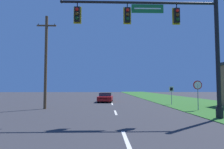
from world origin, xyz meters
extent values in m
cube|color=#2D6626|center=(10.50, 30.00, 0.02)|extent=(10.00, 110.00, 0.04)
cube|color=silver|center=(0.00, 6.00, 0.01)|extent=(0.16, 2.80, 0.01)
cube|color=silver|center=(0.00, 14.00, 0.01)|extent=(0.16, 2.80, 0.01)
cube|color=silver|center=(0.00, 22.00, 0.01)|extent=(0.16, 2.80, 0.01)
cube|color=silver|center=(0.00, 30.00, 0.01)|extent=(0.16, 2.80, 0.01)
cube|color=silver|center=(0.00, 38.00, 0.01)|extent=(0.16, 2.80, 0.01)
cylinder|color=black|center=(6.40, 10.83, 0.39)|extent=(0.44, 0.44, 0.70)
cylinder|color=black|center=(6.40, 10.83, 4.03)|extent=(0.26, 0.26, 7.97)
cylinder|color=black|center=(1.41, 10.83, 7.41)|extent=(9.99, 0.16, 0.16)
sphere|color=black|center=(-3.59, 10.83, 7.41)|extent=(0.21, 0.21, 0.21)
cube|color=#196B33|center=(1.91, 10.83, 7.02)|extent=(2.06, 0.06, 0.55)
cube|color=white|center=(1.91, 10.80, 7.02)|extent=(1.73, 0.01, 0.08)
cylinder|color=black|center=(-2.59, 10.83, 7.24)|extent=(0.06, 0.06, 0.35)
cube|color=yellow|center=(-2.59, 10.97, 6.59)|extent=(0.50, 0.03, 1.11)
cube|color=black|center=(-2.59, 10.83, 6.59)|extent=(0.34, 0.24, 0.95)
sphere|color=red|center=(-2.59, 10.69, 6.87)|extent=(0.22, 0.22, 0.22)
sphere|color=#51380F|center=(-2.59, 10.69, 6.59)|extent=(0.22, 0.22, 0.22)
sphere|color=#0F3D19|center=(-2.59, 10.69, 6.30)|extent=(0.22, 0.22, 0.22)
cylinder|color=black|center=(0.61, 10.83, 7.24)|extent=(0.06, 0.06, 0.35)
cube|color=yellow|center=(0.61, 10.97, 6.59)|extent=(0.50, 0.03, 1.11)
cube|color=black|center=(0.61, 10.83, 6.59)|extent=(0.34, 0.24, 0.95)
sphere|color=red|center=(0.61, 10.69, 6.87)|extent=(0.22, 0.22, 0.22)
sphere|color=#51380F|center=(0.61, 10.69, 6.59)|extent=(0.22, 0.22, 0.22)
sphere|color=#0F3D19|center=(0.61, 10.69, 6.30)|extent=(0.22, 0.22, 0.22)
cylinder|color=black|center=(3.80, 10.83, 7.24)|extent=(0.06, 0.06, 0.35)
cube|color=yellow|center=(3.80, 10.97, 6.59)|extent=(0.50, 0.03, 1.11)
cube|color=black|center=(3.80, 10.83, 6.59)|extent=(0.34, 0.24, 0.95)
sphere|color=red|center=(3.80, 10.69, 6.87)|extent=(0.22, 0.22, 0.22)
sphere|color=#51380F|center=(3.80, 10.69, 6.59)|extent=(0.22, 0.22, 0.22)
sphere|color=#0F3D19|center=(3.80, 10.69, 6.30)|extent=(0.22, 0.22, 0.22)
cylinder|color=black|center=(0.12, 27.07, 0.32)|extent=(0.22, 0.64, 0.64)
cylinder|color=black|center=(-1.47, 27.19, 0.32)|extent=(0.22, 0.64, 0.64)
cylinder|color=black|center=(-0.12, 23.89, 0.32)|extent=(0.22, 0.64, 0.64)
cylinder|color=black|center=(-1.72, 24.02, 0.32)|extent=(0.22, 0.64, 0.64)
cube|color=#AD1414|center=(-0.80, 25.54, 0.50)|extent=(2.16, 4.71, 0.55)
cube|color=#283342|center=(-0.79, 25.66, 0.98)|extent=(1.74, 2.04, 0.42)
cube|color=#AD1414|center=(-0.79, 25.66, 1.16)|extent=(1.70, 2.00, 0.06)
cube|color=#B71414|center=(-0.97, 23.29, 0.56)|extent=(1.67, 0.19, 0.14)
cylinder|color=gray|center=(7.10, 15.25, 1.14)|extent=(0.07, 0.07, 2.20)
cylinder|color=red|center=(7.10, 15.25, 2.16)|extent=(0.76, 0.04, 0.76)
cylinder|color=white|center=(7.10, 15.22, 2.16)|extent=(0.61, 0.01, 0.61)
cylinder|color=gray|center=(6.66, 20.79, 1.04)|extent=(0.06, 0.06, 2.00)
cube|color=white|center=(6.66, 20.79, 1.77)|extent=(0.55, 0.04, 0.60)
cube|color=black|center=(6.66, 20.76, 1.77)|extent=(0.31, 0.01, 0.34)
cylinder|color=brown|center=(-6.33, 16.93, 4.32)|extent=(0.26, 0.26, 8.65)
cube|color=brown|center=(-6.33, 16.93, 7.75)|extent=(1.80, 0.12, 0.12)
cylinder|color=#333338|center=(-7.08, 16.93, 7.87)|extent=(0.08, 0.08, 0.12)
cylinder|color=#333338|center=(-5.58, 16.93, 7.87)|extent=(0.08, 0.08, 0.12)
camera|label=1|loc=(-0.77, -1.61, 1.98)|focal=32.00mm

